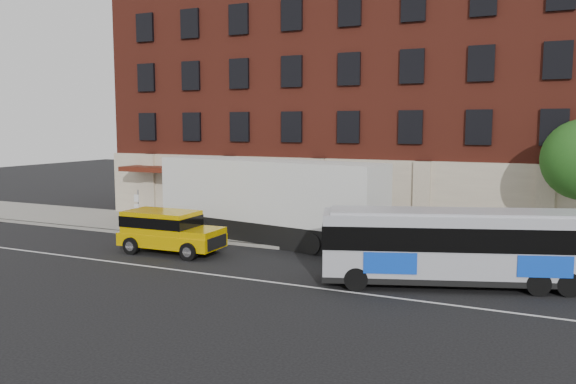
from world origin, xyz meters
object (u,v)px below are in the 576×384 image
at_px(yellow_suv, 167,229).
at_px(shipping_container, 267,202).
at_px(city_bus, 464,245).
at_px(sign_pole, 138,209).

relative_size(yellow_suv, shipping_container, 0.40).
relative_size(city_bus, shipping_container, 0.82).
xyz_separation_m(yellow_suv, shipping_container, (3.15, 4.34, 0.97)).
distance_m(yellow_suv, shipping_container, 5.45).
bearing_deg(shipping_container, sign_pole, -170.18).
bearing_deg(yellow_suv, city_bus, -0.20).
relative_size(city_bus, yellow_suv, 2.04).
bearing_deg(sign_pole, city_bus, -9.84).
bearing_deg(shipping_container, yellow_suv, -125.97).
height_order(city_bus, shipping_container, shipping_container).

